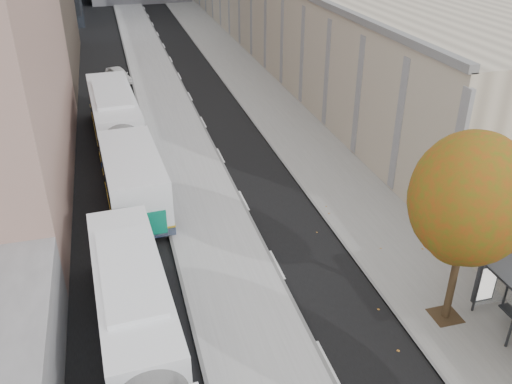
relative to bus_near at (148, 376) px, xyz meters
name	(u,v)px	position (x,y,z in m)	size (l,w,h in m)	color
bus_platform	(174,129)	(3.89, 23.35, -1.43)	(4.25, 150.00, 0.15)	#ACACAC
sidewalk	(283,119)	(11.89, 23.35, -1.47)	(4.75, 150.00, 0.08)	gray
tree_c	(470,199)	(11.37, 1.35, 3.74)	(4.20, 4.20, 7.28)	#302312
bus_near	(148,376)	(0.00, 0.00, 0.00)	(3.32, 16.68, 2.76)	white
bus_far	(121,138)	(0.20, 18.67, 0.20)	(3.76, 18.89, 3.13)	white
distant_car	(118,75)	(0.73, 36.03, -0.89)	(1.47, 3.64, 1.24)	white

